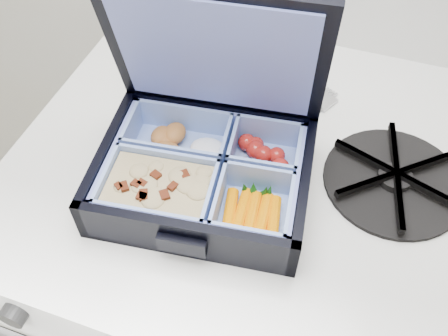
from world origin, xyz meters
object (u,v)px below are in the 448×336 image
at_px(stove, 244,290).
at_px(bento_box, 204,174).
at_px(burner_grate, 395,176).
at_px(fork, 282,135).

bearing_deg(stove, bento_box, -109.41).
bearing_deg(burner_grate, bento_box, -158.34).
distance_m(stove, fork, 0.45).
xyz_separation_m(bento_box, fork, (0.07, 0.12, -0.03)).
xyz_separation_m(burner_grate, fork, (-0.15, 0.03, -0.01)).
distance_m(bento_box, burner_grate, 0.23).
relative_size(bento_box, fork, 1.27).
bearing_deg(bento_box, stove, 63.49).
bearing_deg(stove, fork, 31.49).
xyz_separation_m(bento_box, burner_grate, (0.21, 0.09, -0.02)).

